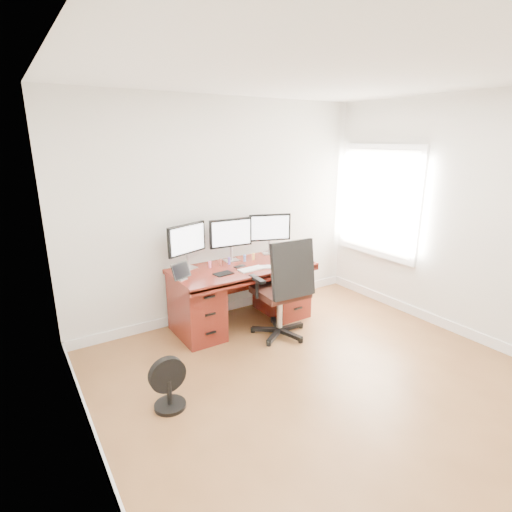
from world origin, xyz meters
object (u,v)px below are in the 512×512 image
office_chair (282,305)px  floor_fan (169,384)px  keyboard (251,269)px  desk (241,292)px  monitor_center (231,234)px

office_chair → floor_fan: bearing=-158.1°
office_chair → keyboard: 0.55m
desk → monitor_center: size_ratio=3.09×
monitor_center → keyboard: 0.55m
desk → office_chair: bearing=-69.6°
keyboard → monitor_center: bearing=89.0°
floor_fan → keyboard: keyboard is taller
floor_fan → monitor_center: size_ratio=0.84×
keyboard → floor_fan: bearing=-150.7°
floor_fan → keyboard: size_ratio=1.51×
desk → office_chair: 0.60m
desk → floor_fan: size_ratio=3.66×
desk → office_chair: size_ratio=1.44×
floor_fan → keyboard: bearing=32.2°
desk → keyboard: 0.41m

